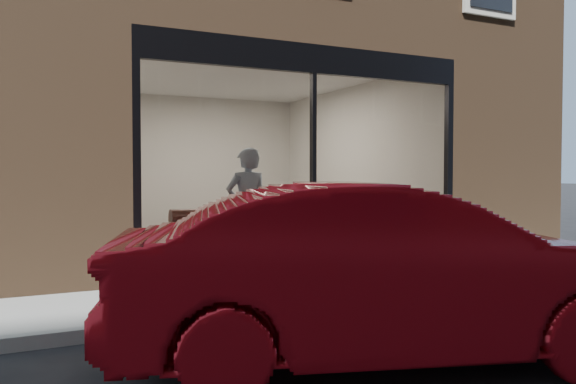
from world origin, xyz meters
name	(u,v)px	position (x,y,z in m)	size (l,w,h in m)	color
ground	(401,302)	(0.00, 0.00, 0.00)	(120.00, 120.00, 0.00)	black
sidewalk_near	(352,285)	(0.00, 1.00, 0.01)	(40.00, 2.00, 0.01)	gray
kerb_near	(404,297)	(0.00, -0.05, 0.06)	(40.00, 0.10, 0.12)	gray
host_building_pier_left	(19,163)	(-3.75, 8.00, 1.60)	(2.50, 12.00, 3.20)	brown
host_building_pier_right	(332,165)	(3.75, 8.00, 1.60)	(2.50, 12.00, 3.20)	brown
host_building_backfill	(165,166)	(0.00, 11.00, 1.60)	(5.00, 6.00, 3.20)	brown
cafe_floor	(240,246)	(0.00, 5.00, 0.02)	(6.00, 6.00, 0.00)	#2D2D30
cafe_ceiling	(239,78)	(0.00, 5.00, 3.19)	(6.00, 6.00, 0.00)	white
cafe_wall_back	(195,164)	(0.00, 7.99, 1.60)	(5.00, 5.00, 0.00)	silver
cafe_wall_left	(101,161)	(-2.49, 5.00, 1.60)	(6.00, 6.00, 0.00)	silver
cafe_wall_right	(352,163)	(2.49, 5.00, 1.60)	(6.00, 6.00, 0.00)	silver
storefront_kick	(313,261)	(0.00, 2.05, 0.15)	(5.00, 0.10, 0.30)	black
storefront_header	(313,59)	(0.00, 2.05, 3.00)	(5.00, 0.10, 0.40)	black
storefront_mullion	(313,163)	(0.00, 2.05, 1.55)	(0.06, 0.10, 2.50)	black
storefront_glass	(314,163)	(0.00, 2.02, 1.55)	(4.80, 4.80, 0.00)	white
banquette	(300,252)	(0.00, 2.45, 0.23)	(4.00, 0.55, 0.45)	#391814
person	(247,208)	(-0.73, 2.74, 0.89)	(0.65, 0.42, 1.77)	#A8BEDB
cafe_table_left	(228,215)	(-0.80, 3.35, 0.74)	(0.58, 0.58, 0.04)	black
cafe_table_right	(319,210)	(1.04, 3.78, 0.74)	(0.67, 0.67, 0.04)	black
cafe_chair_left	(227,242)	(-0.60, 3.99, 0.24)	(0.47, 0.47, 0.04)	black
wall_poster	(108,160)	(-2.45, 4.45, 1.61)	(0.02, 0.64, 0.86)	white
parked_car	(387,272)	(-1.27, -1.51, 0.67)	(1.41, 4.05, 1.33)	maroon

